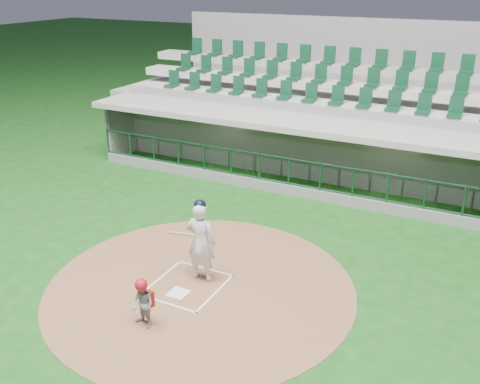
# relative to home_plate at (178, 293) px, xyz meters

# --- Properties ---
(ground) EXTENTS (120.00, 120.00, 0.00)m
(ground) POSITION_rel_home_plate_xyz_m (0.00, 0.70, -0.02)
(ground) COLOR #134413
(ground) RESTS_ON ground
(dirt_circle) EXTENTS (7.20, 7.20, 0.01)m
(dirt_circle) POSITION_rel_home_plate_xyz_m (0.30, 0.50, -0.02)
(dirt_circle) COLOR brown
(dirt_circle) RESTS_ON ground
(home_plate) EXTENTS (0.43, 0.43, 0.02)m
(home_plate) POSITION_rel_home_plate_xyz_m (0.00, 0.00, 0.00)
(home_plate) COLOR white
(home_plate) RESTS_ON dirt_circle
(batter_box_chalk) EXTENTS (1.55, 1.80, 0.01)m
(batter_box_chalk) POSITION_rel_home_plate_xyz_m (0.00, 0.40, -0.00)
(batter_box_chalk) COLOR white
(batter_box_chalk) RESTS_ON ground
(dugout_structure) EXTENTS (16.40, 3.70, 3.00)m
(dugout_structure) POSITION_rel_home_plate_xyz_m (0.11, 8.52, 0.94)
(dugout_structure) COLOR slate
(dugout_structure) RESTS_ON ground
(seating_deck) EXTENTS (17.00, 6.72, 5.15)m
(seating_deck) POSITION_rel_home_plate_xyz_m (0.00, 11.61, 1.40)
(seating_deck) COLOR gray
(seating_deck) RESTS_ON ground
(batter) EXTENTS (0.92, 0.91, 2.05)m
(batter) POSITION_rel_home_plate_xyz_m (0.15, 0.82, 1.01)
(batter) COLOR silver
(batter) RESTS_ON dirt_circle
(catcher) EXTENTS (0.59, 0.51, 1.13)m
(catcher) POSITION_rel_home_plate_xyz_m (0.04, -1.33, 0.55)
(catcher) COLOR gray
(catcher) RESTS_ON dirt_circle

